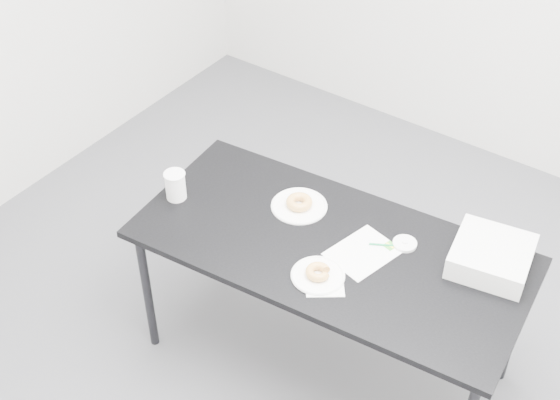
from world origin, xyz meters
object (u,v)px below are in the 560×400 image
Objects in this scene: pen at (385,245)px; plate_near at (318,275)px; table at (330,255)px; plate_far at (299,206)px; scorecard at (363,253)px; donut_far at (299,202)px; coffee_cup at (175,185)px; donut_near at (318,272)px; bakery_box at (491,256)px.

pen reaches higher than plate_near.
plate_far is (-0.24, 0.13, 0.06)m from table.
scorecard is at bearing -150.90° from pen.
coffee_cup is at bearing -151.60° from donut_far.
plate_near reaches higher than table.
donut_near is 0.75× the size of coffee_cup.
coffee_cup is (-0.48, -0.26, 0.04)m from donut_far.
plate_near is 0.43m from plate_far.
pen is at bearing -0.51° from plate_far.
donut_near reaches higher than pen.
coffee_cup reaches higher than donut_far.
donut_near is 0.43m from plate_far.
donut_far is 0.84m from bakery_box.
donut_near is 0.69m from bakery_box.
donut_near reaches higher than plate_far.
pen is 0.43m from donut_far.
plate_near reaches higher than scorecard.
table is 0.21m from donut_near.
pen is 0.58× the size of plate_near.
plate_far is at bearing -179.41° from scorecard.
bakery_box is at bearing 19.51° from table.
coffee_cup reaches higher than plate_far.
pen reaches higher than table.
scorecard is at bearing -13.36° from plate_far.
coffee_cup reaches higher than table.
scorecard is at bearing 11.28° from coffee_cup.
coffee_cup is 0.44× the size of bakery_box.
bakery_box is (0.82, 0.14, 0.05)m from plate_far.
scorecard is at bearing 70.52° from donut_near.
plate_near is at bearing -45.93° from donut_far.
pen is 0.94m from coffee_cup.
plate_near is at bearing -149.61° from bakery_box.
coffee_cup reaches higher than scorecard.
donut_far is at bearing 179.81° from bakery_box.
plate_near is (-0.08, -0.22, 0.00)m from scorecard.
donut_near is (0.00, 0.00, 0.02)m from plate_near.
scorecard is at bearing 70.52° from plate_near.
donut_far is at bearing 0.00° from plate_far.
table is 16.77× the size of donut_near.
coffee_cup is at bearing -154.77° from scorecard.
table is at bearing -175.79° from pen.
pen is 1.09× the size of donut_far.
scorecard is 2.34× the size of donut_far.
plate_far is (-0.37, 0.09, 0.00)m from scorecard.
donut_far reaches higher than scorecard.
coffee_cup is (-0.72, -0.13, 0.12)m from table.
pen is 0.33m from donut_near.
table is at bearing -150.62° from scorecard.
donut_far is 0.86× the size of coffee_cup.
donut_near is at bearing -142.26° from pen.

